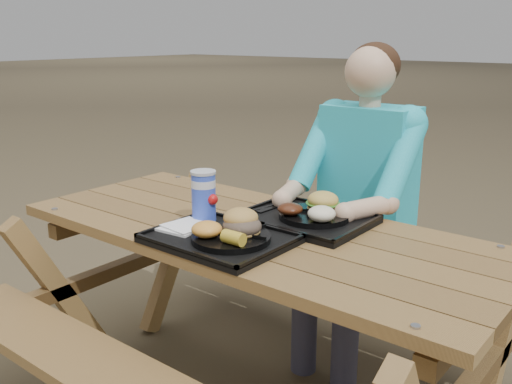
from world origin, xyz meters
The scene contains 17 objects.
picnic_table centered at (0.00, 0.00, 0.38)m, with size 1.80×1.49×0.75m, color #999999, non-canonical shape.
tray_near centered at (0.01, -0.20, 0.76)m, with size 0.45×0.35×0.02m, color black.
tray_far centered at (0.11, 0.15, 0.76)m, with size 0.45×0.35×0.02m, color black.
plate_near centered at (0.06, -0.20, 0.78)m, with size 0.26×0.26×0.02m, color black.
plate_far centered at (0.14, 0.16, 0.78)m, with size 0.26×0.26×0.02m, color black.
napkin_stack centered at (-0.15, -0.22, 0.78)m, with size 0.14×0.14×0.02m, color white.
soda_cup centered at (-0.15, -0.11, 0.86)m, with size 0.09×0.09×0.17m, color blue.
condiment_bbq centered at (0.01, -0.07, 0.79)m, with size 0.06×0.06×0.03m, color black.
condiment_mustard centered at (0.07, -0.07, 0.78)m, with size 0.05×0.05×0.03m, color yellow.
sandwich centered at (0.08, -0.17, 0.85)m, with size 0.12×0.12×0.13m, color #BD8C42, non-canonical shape.
mac_cheese centered at (0.01, -0.26, 0.82)m, with size 0.10×0.10×0.05m, color gold.
corn_cob centered at (0.12, -0.27, 0.81)m, with size 0.07×0.07×0.04m, color gold, non-canonical shape.
cutlery_far centered at (-0.05, 0.16, 0.77)m, with size 0.03×0.15×0.01m, color black.
burger centered at (0.14, 0.22, 0.84)m, with size 0.12×0.12×0.10m, color gold, non-canonical shape.
baked_beans centered at (0.08, 0.09, 0.81)m, with size 0.09×0.09×0.04m, color #481F0E.
potato_salad centered at (0.21, 0.10, 0.82)m, with size 0.10×0.10×0.05m, color white.
diner centered at (0.10, 0.63, 0.64)m, with size 0.48×0.84×1.28m, color teal, non-canonical shape.
Camera 1 is at (1.21, -1.52, 1.42)m, focal length 40.00 mm.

